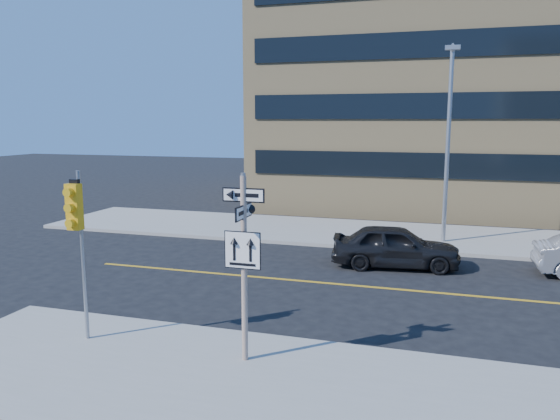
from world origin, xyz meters
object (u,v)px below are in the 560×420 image
(traffic_signal, at_px, (76,220))
(parked_car_a, at_px, (395,246))
(streetlight_a, at_px, (448,133))
(sign_pole, at_px, (244,257))

(traffic_signal, distance_m, parked_car_a, 11.54)
(traffic_signal, bearing_deg, parked_car_a, 55.85)
(streetlight_a, bearing_deg, parked_car_a, -112.12)
(sign_pole, xyz_separation_m, streetlight_a, (4.00, 13.27, 2.32))
(parked_car_a, relative_size, streetlight_a, 0.57)
(traffic_signal, relative_size, streetlight_a, 0.50)
(parked_car_a, xyz_separation_m, streetlight_a, (1.65, 4.05, 3.98))
(traffic_signal, xyz_separation_m, streetlight_a, (8.00, 13.42, 1.73))
(parked_car_a, bearing_deg, sign_pole, 158.58)
(traffic_signal, distance_m, streetlight_a, 15.72)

